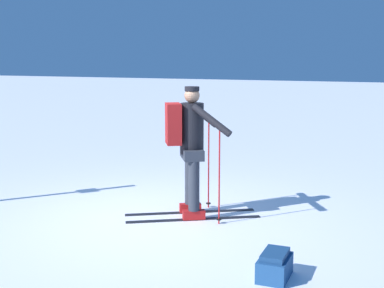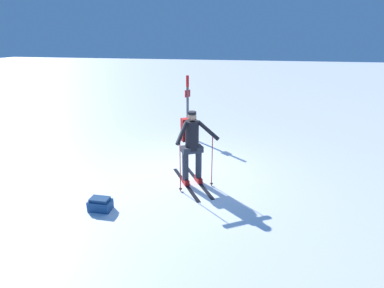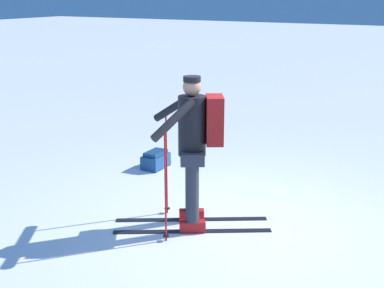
{
  "view_description": "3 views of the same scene",
  "coord_description": "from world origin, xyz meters",
  "views": [
    {
      "loc": [
        -3.17,
        6.24,
        2.19
      ],
      "look_at": [
        -0.42,
        -0.31,
        1.01
      ],
      "focal_mm": 50.0,
      "sensor_mm": 36.0,
      "label": 1
    },
    {
      "loc": [
        -6.82,
        -1.65,
        3.36
      ],
      "look_at": [
        -0.42,
        -0.31,
        1.01
      ],
      "focal_mm": 28.0,
      "sensor_mm": 36.0,
      "label": 2
    },
    {
      "loc": [
        2.45,
        -5.38,
        2.68
      ],
      "look_at": [
        -0.42,
        -0.31,
        1.01
      ],
      "focal_mm": 50.0,
      "sensor_mm": 36.0,
      "label": 3
    }
  ],
  "objects": [
    {
      "name": "trail_marker",
      "position": [
        3.01,
        0.56,
        1.27
      ],
      "size": [
        0.22,
        0.15,
        2.15
      ],
      "color": "#4C4C51",
      "rests_on": "ground_plane"
    },
    {
      "name": "dropped_backpack",
      "position": [
        -1.98,
        1.28,
        0.13
      ],
      "size": [
        0.29,
        0.46,
        0.27
      ],
      "color": "navy",
      "rests_on": "ground_plane"
    },
    {
      "name": "ground_plane",
      "position": [
        0.0,
        0.0,
        0.0
      ],
      "size": [
        80.0,
        80.0,
        0.0
      ],
      "primitive_type": "plane",
      "color": "white"
    },
    {
      "name": "skier",
      "position": [
        -0.4,
        -0.29,
        1.03
      ],
      "size": [
        1.78,
        1.32,
        1.78
      ],
      "color": "black",
      "rests_on": "ground_plane"
    }
  ]
}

